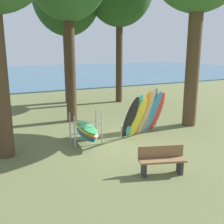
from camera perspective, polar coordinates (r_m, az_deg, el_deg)
The scene contains 5 objects.
ground_plane at distance 10.86m, azimuth 3.32°, elevation -6.36°, with size 80.00×80.00×0.00m, color #60663D.
lake_water at distance 41.27m, azimuth -18.68°, elevation 7.80°, with size 80.00×36.00×0.10m, color #38607A.
leaning_board_pile at distance 11.28m, azimuth 6.89°, elevation -0.47°, with size 2.16×1.35×2.11m.
board_storage_rack at distance 10.53m, azimuth -5.59°, elevation -3.89°, with size 1.15×2.12×1.25m.
park_bench at distance 8.21m, azimuth 10.61°, elevation -9.97°, with size 1.46×0.81×0.85m.
Camera 1 is at (-4.95, -8.93, 3.70)m, focal length 42.63 mm.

